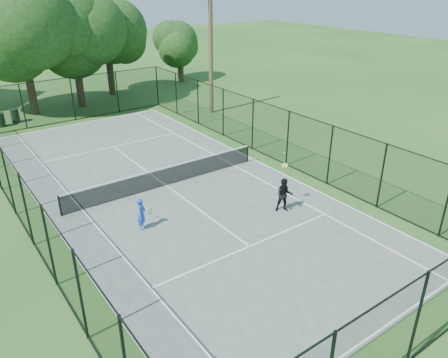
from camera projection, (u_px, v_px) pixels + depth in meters
ground at (166, 187)px, 21.04m from camera, size 120.00×120.00×0.00m
tennis_court at (166, 186)px, 21.02m from camera, size 11.00×24.00×0.06m
tennis_net at (166, 176)px, 20.79m from camera, size 10.08×0.08×0.95m
fence at (164, 158)px, 20.40m from camera, size 13.10×26.10×3.00m
tree_near_left at (22, 39)px, 29.61m from camera, size 6.55×6.55×8.54m
tree_near_mid at (73, 42)px, 31.72m from camera, size 5.96×5.96×7.80m
tree_near_right at (106, 36)px, 35.11m from camera, size 5.40×5.40×7.45m
tree_far_right at (180, 46)px, 40.33m from camera, size 3.96×3.96×5.24m
trash_bin_left at (0, 120)px, 29.06m from camera, size 0.58×0.58×0.93m
trash_bin_right at (15, 116)px, 29.88m from camera, size 0.58×0.58×0.94m
utility_pole at (211, 52)px, 30.44m from camera, size 1.40×0.30×8.53m
player_blue at (142, 214)px, 17.19m from camera, size 0.87×0.58×1.36m
player_black at (284, 195)px, 18.45m from camera, size 0.92×0.93×2.50m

